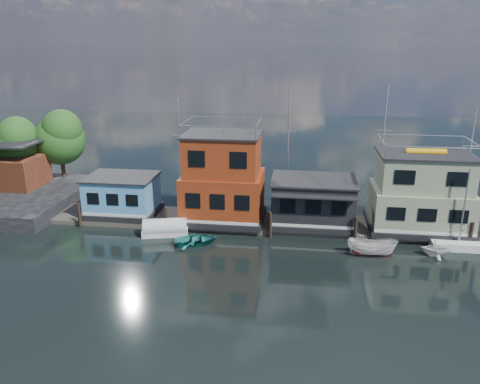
# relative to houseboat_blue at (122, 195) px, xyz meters

# --- Properties ---
(ground) EXTENTS (160.00, 160.00, 0.00)m
(ground) POSITION_rel_houseboat_blue_xyz_m (18.00, -12.00, -2.21)
(ground) COLOR black
(ground) RESTS_ON ground
(dock) EXTENTS (48.00, 5.00, 0.40)m
(dock) POSITION_rel_houseboat_blue_xyz_m (18.00, 0.00, -2.01)
(dock) COLOR #595147
(dock) RESTS_ON ground
(houseboat_blue) EXTENTS (6.40, 4.90, 3.66)m
(houseboat_blue) POSITION_rel_houseboat_blue_xyz_m (0.00, 0.00, 0.00)
(houseboat_blue) COLOR black
(houseboat_blue) RESTS_ON dock
(houseboat_red) EXTENTS (7.40, 5.90, 11.86)m
(houseboat_red) POSITION_rel_houseboat_blue_xyz_m (9.50, 0.00, 1.90)
(houseboat_red) COLOR black
(houseboat_red) RESTS_ON dock
(houseboat_dark) EXTENTS (7.40, 6.10, 4.06)m
(houseboat_dark) POSITION_rel_houseboat_blue_xyz_m (17.50, -0.02, 0.21)
(houseboat_dark) COLOR black
(houseboat_dark) RESTS_ON dock
(houseboat_green) EXTENTS (8.40, 5.90, 7.03)m
(houseboat_green) POSITION_rel_houseboat_blue_xyz_m (26.50, 0.00, 1.34)
(houseboat_green) COLOR black
(houseboat_green) RESTS_ON dock
(pilings) EXTENTS (42.28, 0.28, 2.20)m
(pilings) POSITION_rel_houseboat_blue_xyz_m (17.67, -2.80, -1.11)
(pilings) COLOR #2D2116
(pilings) RESTS_ON ground
(background_masts) EXTENTS (36.40, 0.16, 12.00)m
(background_masts) POSITION_rel_houseboat_blue_xyz_m (22.76, 6.00, 3.35)
(background_masts) COLOR silver
(background_masts) RESTS_ON ground
(shore) EXTENTS (12.40, 15.72, 8.24)m
(shore) POSITION_rel_houseboat_blue_xyz_m (-12.67, 3.86, 1.39)
(shore) COLOR black
(shore) RESTS_ON ground
(dinghy_white) EXTENTS (2.47, 2.17, 1.23)m
(dinghy_white) POSITION_rel_houseboat_blue_xyz_m (26.92, -4.66, -1.59)
(dinghy_white) COLOR silver
(dinghy_white) RESTS_ON ground
(motorboat) EXTENTS (3.84, 1.72, 1.44)m
(motorboat) POSITION_rel_houseboat_blue_xyz_m (22.02, -5.39, -1.48)
(motorboat) COLOR white
(motorboat) RESTS_ON ground
(day_sailer) EXTENTS (4.23, 1.44, 6.65)m
(day_sailer) POSITION_rel_houseboat_blue_xyz_m (29.04, -3.17, -1.80)
(day_sailer) COLOR white
(day_sailer) RESTS_ON ground
(red_kayak) EXTENTS (2.96, 0.76, 0.43)m
(red_kayak) POSITION_rel_houseboat_blue_xyz_m (22.18, -5.07, -1.99)
(red_kayak) COLOR #B52213
(red_kayak) RESTS_ON ground
(tarp_runabout) EXTENTS (4.09, 2.37, 1.56)m
(tarp_runabout) POSITION_rel_houseboat_blue_xyz_m (5.05, -3.52, -1.62)
(tarp_runabout) COLOR silver
(tarp_runabout) RESTS_ON ground
(dinghy_teal) EXTENTS (4.24, 3.61, 0.74)m
(dinghy_teal) POSITION_rel_houseboat_blue_xyz_m (8.06, -5.05, -1.83)
(dinghy_teal) COLOR #227D77
(dinghy_teal) RESTS_ON ground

